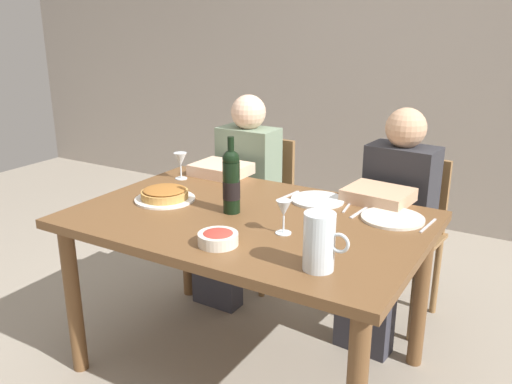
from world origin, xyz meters
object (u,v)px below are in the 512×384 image
(salad_bowl, at_px, (218,238))
(dinner_plate_right_setting, at_px, (393,218))
(wine_glass_right_diner, at_px, (284,210))
(chair_left, at_px, (259,200))
(dinner_plate_left_setting, at_px, (318,200))
(chair_right, at_px, (405,228))
(wine_glass_left_diner, at_px, (180,160))
(wine_bottle, at_px, (232,181))
(dining_table, at_px, (248,235))
(diner_right, at_px, (390,220))
(diner_left, at_px, (238,192))
(water_pitcher, at_px, (319,245))
(baked_tart, at_px, (165,194))

(salad_bowl, height_order, dinner_plate_right_setting, salad_bowl)
(wine_glass_right_diner, bearing_deg, chair_left, 124.88)
(wine_glass_right_diner, xyz_separation_m, chair_left, (-0.67, 0.97, -0.36))
(dinner_plate_left_setting, distance_m, chair_right, 0.66)
(wine_glass_left_diner, bearing_deg, wine_bottle, -29.54)
(dinner_plate_left_setting, relative_size, chair_right, 0.29)
(salad_bowl, relative_size, dinner_plate_right_setting, 0.58)
(dining_table, bearing_deg, dinner_plate_left_setting, 61.39)
(chair_left, bearing_deg, diner_right, 166.24)
(chair_left, relative_size, diner_left, 0.75)
(chair_left, xyz_separation_m, diner_left, (-0.00, -0.24, 0.12))
(dining_table, xyz_separation_m, wine_glass_right_diner, (0.22, -0.10, 0.19))
(wine_bottle, bearing_deg, dining_table, -2.85)
(salad_bowl, height_order, diner_right, diner_right)
(wine_bottle, height_order, wine_glass_left_diner, wine_bottle)
(wine_bottle, height_order, water_pitcher, wine_bottle)
(water_pitcher, relative_size, salad_bowl, 1.32)
(wine_glass_left_diner, bearing_deg, dinner_plate_right_setting, -1.09)
(wine_bottle, xyz_separation_m, water_pitcher, (0.56, -0.32, -0.05))
(water_pitcher, bearing_deg, baked_tart, 162.07)
(chair_left, bearing_deg, diner_left, 90.18)
(chair_left, height_order, chair_right, same)
(wine_glass_right_diner, height_order, chair_right, wine_glass_right_diner)
(wine_glass_right_diner, bearing_deg, dinner_plate_right_setting, 48.50)
(water_pitcher, height_order, wine_glass_right_diner, water_pitcher)
(dining_table, height_order, salad_bowl, salad_bowl)
(chair_left, bearing_deg, wine_glass_right_diner, 125.92)
(baked_tart, distance_m, chair_left, 0.93)
(dinner_plate_left_setting, xyz_separation_m, diner_right, (0.26, 0.30, -0.15))
(baked_tart, bearing_deg, salad_bowl, -30.60)
(wine_glass_right_diner, xyz_separation_m, chair_right, (0.23, 0.97, -0.36))
(dinner_plate_left_setting, distance_m, chair_left, 0.87)
(dinner_plate_right_setting, height_order, chair_right, chair_right)
(wine_glass_right_diner, bearing_deg, water_pitcher, -41.30)
(chair_right, bearing_deg, wine_glass_right_diner, 82.01)
(water_pitcher, xyz_separation_m, wine_glass_left_diner, (-1.07, 0.61, 0.01))
(baked_tart, relative_size, dinner_plate_right_setting, 1.06)
(dining_table, height_order, wine_bottle, wine_bottle)
(wine_bottle, xyz_separation_m, diner_right, (0.52, 0.63, -0.29))
(salad_bowl, distance_m, dinner_plate_left_setting, 0.66)
(dinner_plate_right_setting, bearing_deg, chair_right, 98.96)
(dinner_plate_right_setting, bearing_deg, baked_tart, -163.57)
(wine_glass_left_diner, bearing_deg, dinner_plate_left_setting, 2.62)
(salad_bowl, bearing_deg, wine_glass_right_diner, 54.23)
(salad_bowl, relative_size, dinner_plate_left_setting, 0.62)
(dining_table, relative_size, salad_bowl, 9.79)
(wine_glass_left_diner, height_order, diner_left, diner_left)
(water_pitcher, bearing_deg, dinner_plate_right_setting, 82.50)
(dining_table, bearing_deg, water_pitcher, -33.90)
(baked_tart, bearing_deg, dinner_plate_left_setting, 29.43)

